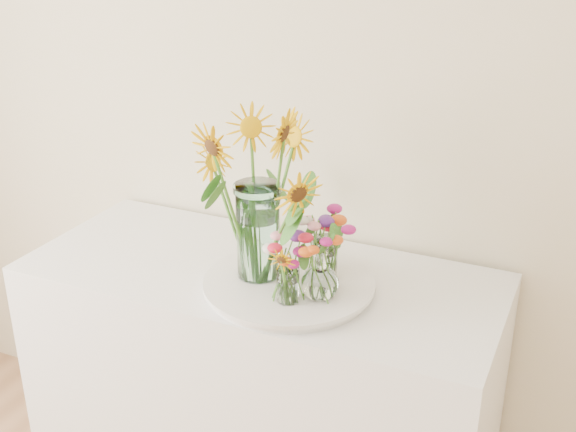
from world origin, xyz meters
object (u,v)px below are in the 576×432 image
Objects in this scene: mason_jar at (258,231)px; small_vase_c at (325,258)px; tray at (289,286)px; counter at (262,397)px; small_vase_a at (288,285)px; small_vase_b at (320,273)px.

mason_jar reaches higher than small_vase_c.
tray is 0.13m from small_vase_c.
mason_jar reaches higher than counter.
small_vase_a reaches higher than tray.
counter is 3.10× the size of tray.
counter is at bearing 114.43° from mason_jar.
small_vase_b is at bearing -74.27° from small_vase_c.
tray is at bearing 158.82° from small_vase_b.
small_vase_b is at bearing -11.14° from mason_jar.
small_vase_b reaches higher than tray.
tray is at bearing -29.27° from counter.
counter is 13.70× the size of small_vase_a.
small_vase_b reaches higher than counter.
small_vase_c is (0.20, -0.00, 0.54)m from counter.
small_vase_c is (0.04, 0.17, 0.01)m from small_vase_a.
small_vase_c is (-0.03, 0.11, -0.01)m from small_vase_b.
small_vase_a reaches higher than counter.
small_vase_b is at bearing -21.18° from tray.
tray is 4.42× the size of small_vase_a.
small_vase_c reaches higher than tray.
counter is 5.06× the size of mason_jar.
counter is at bearing 178.96° from small_vase_c.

